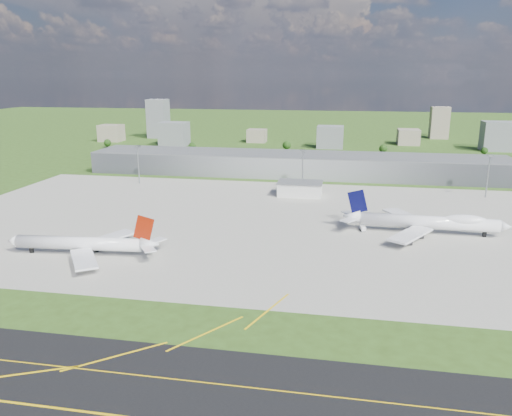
% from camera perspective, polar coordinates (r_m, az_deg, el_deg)
% --- Properties ---
extents(ground, '(1400.00, 1400.00, 0.00)m').
position_cam_1_polar(ground, '(354.48, 4.19, 3.36)').
color(ground, '#314D18').
rests_on(ground, ground).
extents(apron, '(360.00, 190.00, 0.08)m').
position_cam_1_polar(apron, '(247.28, 3.70, -1.76)').
color(apron, '#9A978C').
rests_on(apron, ground).
extents(terminal, '(300.00, 42.00, 15.00)m').
position_cam_1_polar(terminal, '(367.73, 4.47, 4.97)').
color(terminal, gray).
rests_on(terminal, ground).
extents(ops_building, '(26.00, 16.00, 8.00)m').
position_cam_1_polar(ops_building, '(304.03, 5.05, 2.16)').
color(ops_building, silver).
rests_on(ops_building, ground).
extents(mast_west, '(3.50, 2.00, 25.90)m').
position_cam_1_polar(mast_west, '(343.29, -13.33, 5.62)').
color(mast_west, gray).
rests_on(mast_west, ground).
extents(mast_center, '(3.50, 2.00, 25.90)m').
position_cam_1_polar(mast_center, '(316.01, 5.36, 5.18)').
color(mast_center, gray).
rests_on(mast_center, ground).
extents(mast_east, '(3.50, 2.00, 25.90)m').
position_cam_1_polar(mast_east, '(325.70, 25.07, 4.12)').
color(mast_east, gray).
rests_on(mast_east, ground).
extents(airliner_red_twin, '(64.29, 49.94, 17.63)m').
position_cam_1_polar(airliner_red_twin, '(214.45, -18.98, -3.92)').
color(airliner_red_twin, white).
rests_on(airliner_red_twin, ground).
extents(airliner_blue_quad, '(74.59, 58.56, 19.50)m').
position_cam_1_polar(airliner_blue_quad, '(243.09, 19.05, -1.55)').
color(airliner_blue_quad, white).
rests_on(airliner_blue_quad, ground).
extents(tug_yellow, '(3.71, 2.40, 1.76)m').
position_cam_1_polar(tug_yellow, '(215.57, -13.92, -4.49)').
color(tug_yellow, '#BEB70B').
rests_on(tug_yellow, ground).
extents(van_white_near, '(3.03, 4.98, 2.39)m').
position_cam_1_polar(van_white_near, '(239.95, 12.09, -2.31)').
color(van_white_near, white).
rests_on(van_white_near, ground).
extents(van_white_far, '(4.84, 2.51, 2.46)m').
position_cam_1_polar(van_white_far, '(263.26, 18.68, -1.23)').
color(van_white_far, white).
rests_on(van_white_far, ground).
extents(bldg_far_w, '(24.00, 20.00, 18.00)m').
position_cam_1_polar(bldg_far_w, '(579.08, -16.21, 8.24)').
color(bldg_far_w, gray).
rests_on(bldg_far_w, ground).
extents(bldg_w, '(28.00, 22.00, 24.00)m').
position_cam_1_polar(bldg_w, '(529.22, -9.33, 8.37)').
color(bldg_w, slate).
rests_on(bldg_w, ground).
extents(bldg_cw, '(20.00, 18.00, 14.00)m').
position_cam_1_polar(bldg_cw, '(547.75, 0.10, 8.26)').
color(bldg_cw, gray).
rests_on(bldg_cw, ground).
extents(bldg_c, '(26.00, 20.00, 22.00)m').
position_cam_1_polar(bldg_c, '(509.15, 8.47, 8.04)').
color(bldg_c, slate).
rests_on(bldg_c, ground).
extents(bldg_ce, '(22.00, 24.00, 16.00)m').
position_cam_1_polar(bldg_ce, '(552.59, 17.01, 7.77)').
color(bldg_ce, gray).
rests_on(bldg_ce, ground).
extents(bldg_e, '(30.00, 22.00, 28.00)m').
position_cam_1_polar(bldg_e, '(537.89, 25.96, 7.39)').
color(bldg_e, slate).
rests_on(bldg_e, ground).
extents(bldg_tall_w, '(22.00, 20.00, 44.00)m').
position_cam_1_polar(bldg_tall_w, '(598.14, -11.11, 10.00)').
color(bldg_tall_w, slate).
rests_on(bldg_tall_w, ground).
extents(bldg_tall_e, '(20.00, 18.00, 36.00)m').
position_cam_1_polar(bldg_tall_e, '(616.35, 20.22, 9.13)').
color(bldg_tall_e, gray).
rests_on(bldg_tall_e, ground).
extents(tree_far_w, '(7.20, 7.20, 8.80)m').
position_cam_1_polar(tree_far_w, '(526.23, -16.62, 7.16)').
color(tree_far_w, '#382314').
rests_on(tree_far_w, ground).
extents(tree_w, '(6.75, 6.75, 8.25)m').
position_cam_1_polar(tree_w, '(487.66, -7.32, 7.05)').
color(tree_w, '#382314').
rests_on(tree_w, ground).
extents(tree_c, '(8.10, 8.10, 9.90)m').
position_cam_1_polar(tree_c, '(483.12, 3.53, 7.19)').
color(tree_c, '#382314').
rests_on(tree_c, ground).
extents(tree_e, '(7.65, 7.65, 9.35)m').
position_cam_1_polar(tree_e, '(476.03, 14.35, 6.59)').
color(tree_e, '#382314').
rests_on(tree_e, ground).
extents(tree_far_e, '(6.30, 6.30, 7.70)m').
position_cam_1_polar(tree_far_e, '(500.32, 24.65, 5.97)').
color(tree_far_e, '#382314').
rests_on(tree_far_e, ground).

